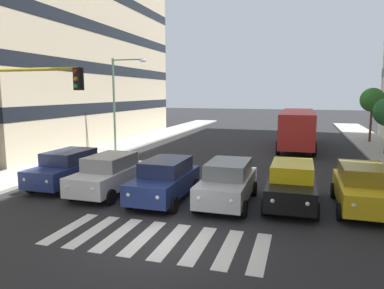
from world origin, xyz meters
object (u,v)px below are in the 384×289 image
at_px(street_lamp_right, 119,95).
at_px(car_3, 165,179).
at_px(car_4, 109,174).
at_px(car_1, 292,184).
at_px(traffic_light_gantry, 1,112).
at_px(car_0, 362,187).
at_px(car_5, 68,168).
at_px(car_2, 228,182).
at_px(bus_behind_traffic, 297,125).
at_px(street_tree_3, 372,100).

bearing_deg(street_lamp_right, car_3, 126.55).
distance_m(car_3, car_4, 2.79).
xyz_separation_m(car_1, traffic_light_gantry, (10.49, 3.72, 2.88)).
height_order(car_0, car_1, same).
distance_m(car_3, car_5, 5.37).
height_order(car_0, car_2, same).
height_order(car_0, traffic_light_gantry, traffic_light_gantry).
relative_size(car_4, car_5, 1.00).
bearing_deg(street_lamp_right, traffic_light_gantry, 99.04).
bearing_deg(bus_behind_traffic, street_tree_3, -142.96).
bearing_deg(car_3, street_tree_3, -118.07).
xyz_separation_m(car_0, car_5, (13.03, 0.26, 0.00)).
bearing_deg(car_4, street_lamp_right, -64.49).
bearing_deg(car_4, car_3, 174.86).
height_order(car_3, street_lamp_right, street_lamp_right).
bearing_deg(car_5, street_lamp_right, -76.99).
relative_size(bus_behind_traffic, street_lamp_right, 1.54).
height_order(car_0, car_5, same).
height_order(bus_behind_traffic, street_lamp_right, street_lamp_right).
bearing_deg(car_1, bus_behind_traffic, -90.00).
xyz_separation_m(car_0, street_lamp_right, (15.18, -9.03, 3.45)).
relative_size(car_1, car_5, 1.00).
bearing_deg(car_0, car_2, 7.86).
bearing_deg(street_tree_3, traffic_light_gantry, 55.30).
relative_size(car_2, street_lamp_right, 0.65).
distance_m(traffic_light_gantry, street_tree_3, 29.28).
bearing_deg(car_2, bus_behind_traffic, -98.81).
relative_size(car_3, car_5, 1.00).
xyz_separation_m(bus_behind_traffic, street_lamp_right, (12.56, 6.40, 2.47)).
relative_size(car_5, bus_behind_traffic, 0.42).
distance_m(car_4, street_lamp_right, 11.42).
bearing_deg(car_2, car_1, -169.69).
xyz_separation_m(car_3, street_tree_3, (-11.27, -21.14, 2.95)).
distance_m(car_1, bus_behind_traffic, 15.72).
xyz_separation_m(traffic_light_gantry, street_tree_3, (-16.67, -24.07, 0.07)).
distance_m(car_2, street_lamp_right, 14.42).
relative_size(car_5, traffic_light_gantry, 0.81).
xyz_separation_m(car_4, traffic_light_gantry, (2.62, 3.18, 2.88)).
distance_m(car_2, car_4, 5.37).
xyz_separation_m(car_1, bus_behind_traffic, (0.00, -15.69, 0.97)).
xyz_separation_m(car_0, car_1, (2.62, 0.25, 0.00)).
bearing_deg(car_3, car_2, -172.69).
distance_m(car_0, car_5, 13.03).
bearing_deg(car_4, car_2, -179.12).
bearing_deg(traffic_light_gantry, car_1, -160.48).
bearing_deg(car_0, traffic_light_gantry, 16.85).
height_order(car_4, street_lamp_right, street_lamp_right).
xyz_separation_m(bus_behind_traffic, traffic_light_gantry, (10.49, 19.41, 1.90)).
height_order(car_2, traffic_light_gantry, traffic_light_gantry).
distance_m(car_3, traffic_light_gantry, 6.78).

